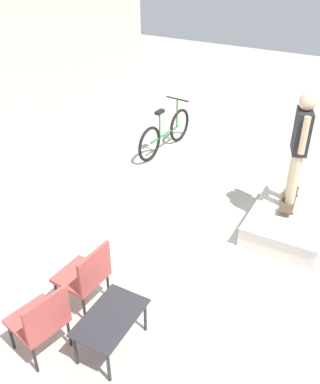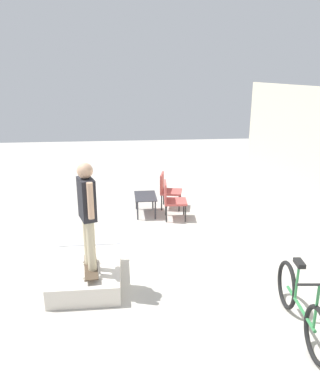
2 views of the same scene
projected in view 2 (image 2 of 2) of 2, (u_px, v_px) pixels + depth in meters
ground_plane at (117, 241)px, 7.68m from camera, size 24.00×24.00×0.00m
skate_ramp_box at (87, 273)px, 6.13m from camera, size 1.51×1.09×0.34m
skateboard_on_ramp at (91, 267)px, 5.85m from camera, size 0.84×0.32×0.07m
person_skater at (87, 208)px, 5.56m from camera, size 0.55×0.31×1.66m
coffee_table at (145, 198)px, 9.05m from camera, size 0.83×0.52×0.47m
patio_chair_left at (168, 189)px, 9.46m from camera, size 0.62×0.62×0.90m
patio_chair_right at (172, 198)px, 8.73m from camera, size 0.56×0.56×0.90m
bicycle at (300, 306)px, 4.92m from camera, size 1.79×0.52×0.97m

